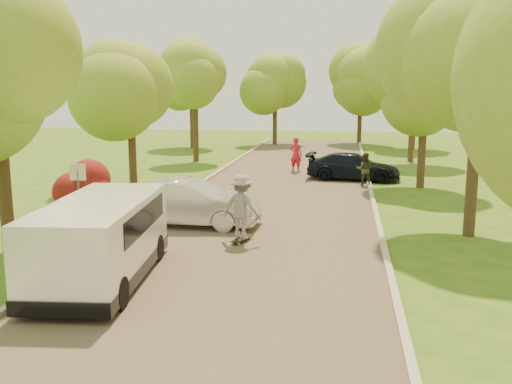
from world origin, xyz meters
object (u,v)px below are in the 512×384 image
Objects in this scene: longboard at (242,239)px; person_striped at (296,155)px; dark_sedan at (353,167)px; street_sign at (78,182)px; person_olive at (364,169)px; minivan at (101,239)px; skateboarder at (242,207)px; silver_sedan at (190,203)px.

longboard is 15.19m from person_striped.
person_striped reaches higher than dark_sedan.
person_striped is at bearing -71.71° from longboard.
street_sign is 13.97m from person_olive.
person_striped is at bearing 59.02° from dark_sedan.
minivan reaches higher than dark_sedan.
person_olive is (6.66, 15.00, -0.25)m from minivan.
street_sign reaches higher than skateboarder.
skateboarder is at bearing 108.71° from person_striped.
skateboarder is at bearing -9.07° from street_sign.
street_sign is 0.46× the size of dark_sedan.
street_sign is 3.71m from silver_sedan.
silver_sedan is 2.45× the size of person_striped.
person_olive is at bearing 60.32° from minivan.
silver_sedan is 12.24m from dark_sedan.
street_sign is at bearing 10.39° from skateboarder.
longboard is (2.14, -1.86, -0.67)m from silver_sedan.
silver_sedan is (3.50, 0.96, -0.78)m from street_sign.
dark_sedan is 2.42× the size of skateboarder.
skateboarder reaches higher than longboard.
longboard is 0.53× the size of person_striped.
longboard is at bearing -9.07° from street_sign.
minivan reaches higher than longboard.
longboard is (-3.46, -12.74, -0.58)m from dark_sedan.
person_striped is (5.94, 14.26, -0.59)m from street_sign.
street_sign reaches higher than silver_sedan.
skateboarder is at bearing 111.25° from longboard.
minivan is at bearing 75.33° from longboard.
silver_sedan is 2.44× the size of skateboarder.
skateboarder is (2.14, -1.86, 0.32)m from silver_sedan.
skateboarder is 11.72m from person_olive.
person_olive is at bearing 46.52° from street_sign.
dark_sedan is 13.21m from longboard.
street_sign is 2.10× the size of longboard.
skateboarder is at bearing 50.13° from minivan.
minivan is at bearing -58.93° from street_sign.
person_olive is (0.50, -1.72, 0.11)m from dark_sedan.
dark_sedan is (9.10, 11.84, -0.88)m from street_sign.
dark_sedan is at bearing -85.75° from longboard.
dark_sedan is 4.56× the size of longboard.
dark_sedan is 13.21m from skateboarder.
street_sign reaches higher than person_olive.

